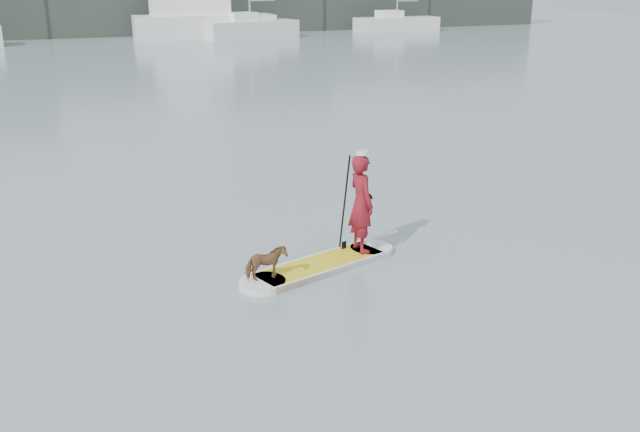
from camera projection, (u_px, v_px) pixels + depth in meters
name	position (u px, v px, depth m)	size (l,w,h in m)	color
ground	(321.00, 218.00, 15.39)	(140.00, 140.00, 0.00)	slate
paddleboard	(320.00, 266.00, 12.73)	(3.20, 1.51, 0.12)	gold
paddler	(361.00, 203.00, 13.00)	(0.67, 0.44, 1.83)	maroon
white_cap	(362.00, 153.00, 12.69)	(0.22, 0.22, 0.07)	silver
dog	(266.00, 263.00, 11.93)	(0.31, 0.69, 0.58)	brown
paddle	(344.00, 214.00, 13.15)	(0.12, 0.30, 2.00)	black
sailboat_e	(250.00, 28.00, 58.65)	(8.31, 4.09, 11.53)	silver
sailboat_f	(396.00, 22.00, 65.91)	(7.92, 2.37, 11.84)	silver
motor_yacht_a	(198.00, 14.00, 58.07)	(11.62, 4.44, 6.82)	silver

